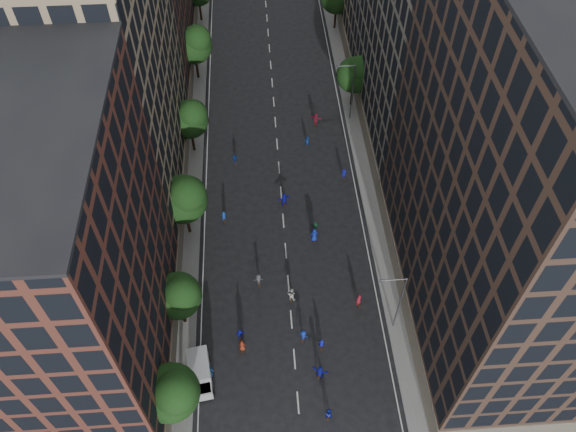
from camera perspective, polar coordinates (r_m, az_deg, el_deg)
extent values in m
plane|color=black|center=(76.80, -1.09, 7.08)|extent=(240.00, 240.00, 0.00)
cube|color=slate|center=(82.88, -9.84, 10.19)|extent=(4.00, 105.00, 0.15)
cube|color=slate|center=(83.55, 7.01, 10.98)|extent=(4.00, 105.00, 0.15)
cube|color=#562A21|center=(49.21, -22.10, -5.08)|extent=(14.00, 22.00, 30.00)
cube|color=#8F7B5E|center=(64.27, -18.76, 13.87)|extent=(14.00, 26.00, 34.00)
cube|color=#402C22|center=(51.09, 22.10, 2.94)|extent=(14.00, 30.00, 36.00)
cube|color=#6A6458|center=(73.05, 14.46, 19.20)|extent=(14.00, 28.00, 33.00)
cylinder|color=black|center=(55.26, -11.21, -18.59)|extent=(0.36, 0.36, 3.96)
sphere|color=black|center=(51.96, -11.83, -17.16)|extent=(5.20, 5.20, 5.20)
sphere|color=black|center=(50.48, -11.36, -17.13)|extent=(3.90, 3.90, 3.90)
cylinder|color=black|center=(59.67, -10.64, -9.64)|extent=(0.36, 0.36, 3.70)
sphere|color=black|center=(56.82, -11.13, -7.95)|extent=(4.80, 4.80, 4.80)
sphere|color=black|center=(55.48, -10.73, -7.70)|extent=(3.60, 3.60, 3.60)
cylinder|color=black|center=(66.25, -10.15, -0.50)|extent=(0.36, 0.36, 4.22)
sphere|color=black|center=(63.36, -10.62, 1.69)|extent=(5.60, 5.60, 5.60)
sphere|color=black|center=(61.86, -10.19, 2.18)|extent=(4.20, 4.20, 4.20)
cylinder|color=black|center=(75.96, -9.66, 7.64)|extent=(0.36, 0.36, 3.87)
sphere|color=black|center=(73.65, -10.02, 9.64)|extent=(5.00, 5.00, 5.00)
sphere|color=black|center=(72.39, -9.67, 10.17)|extent=(3.75, 3.75, 3.75)
cylinder|color=black|center=(88.31, -9.24, 14.75)|extent=(0.36, 0.36, 4.05)
sphere|color=black|center=(86.24, -9.56, 16.73)|extent=(5.40, 5.40, 5.40)
sphere|color=black|center=(84.99, -9.22, 17.32)|extent=(4.05, 4.05, 4.05)
cylinder|color=black|center=(101.79, -8.90, 19.95)|extent=(0.36, 0.36, 3.78)
cylinder|color=black|center=(82.68, 6.52, 12.15)|extent=(0.36, 0.36, 3.74)
sphere|color=black|center=(80.63, 6.74, 14.04)|extent=(5.00, 5.00, 5.00)
sphere|color=black|center=(79.61, 7.33, 14.55)|extent=(3.75, 3.75, 3.75)
cylinder|color=black|center=(98.85, 4.81, 19.43)|extent=(0.36, 0.36, 3.96)
cylinder|color=#595B60|center=(57.19, 11.25, -8.75)|extent=(0.18, 0.18, 9.00)
cylinder|color=#595B60|center=(53.16, 10.72, -6.38)|extent=(2.40, 0.12, 0.12)
cube|color=#595B60|center=(52.97, 9.55, -6.50)|extent=(0.50, 0.22, 0.15)
cylinder|color=#595B60|center=(78.65, 6.56, 12.28)|extent=(0.18, 0.18, 9.00)
cylinder|color=#595B60|center=(75.77, 5.95, 14.93)|extent=(2.40, 0.12, 0.12)
cube|color=#595B60|center=(75.64, 5.09, 14.89)|extent=(0.50, 0.22, 0.15)
cube|color=silver|center=(57.08, -9.02, -15.00)|extent=(2.51, 3.76, 2.14)
cube|color=silver|center=(56.55, -8.73, -17.11)|extent=(2.15, 1.81, 1.36)
cube|color=black|center=(55.97, -8.81, -16.87)|extent=(1.91, 1.50, 0.10)
cylinder|color=black|center=(57.10, -9.63, -17.77)|extent=(0.34, 0.77, 0.74)
cylinder|color=black|center=(56.98, -7.60, -17.48)|extent=(0.34, 0.77, 0.74)
cylinder|color=black|center=(58.67, -10.01, -14.37)|extent=(0.34, 0.77, 0.74)
cylinder|color=black|center=(58.55, -8.07, -14.08)|extent=(0.34, 0.77, 0.74)
imported|color=#154FAE|center=(57.29, -8.06, -15.34)|extent=(0.97, 0.65, 1.94)
imported|color=#161BB3|center=(58.33, 3.43, -12.84)|extent=(0.56, 0.37, 1.54)
imported|color=#1623B9|center=(55.53, 4.11, -19.37)|extent=(0.82, 0.67, 1.58)
imported|color=#142EA5|center=(58.67, 1.57, -12.05)|extent=(1.14, 0.92, 1.54)
imported|color=#141AA9|center=(58.77, -4.87, -11.91)|extent=(1.12, 0.64, 1.79)
imported|color=#1518AE|center=(56.91, 3.26, -15.53)|extent=(1.72, 1.16, 1.78)
imported|color=maroon|center=(58.32, -4.67, -13.01)|extent=(0.77, 0.52, 1.53)
imported|color=#A41B2B|center=(61.00, 7.19, -8.51)|extent=(0.77, 0.66, 1.78)
imported|color=#BCBBB7|center=(60.86, 0.35, -7.98)|extent=(1.10, 0.98, 1.87)
imported|color=#48474C|center=(62.14, -3.00, -6.48)|extent=(1.04, 0.64, 1.55)
imported|color=#216E3D|center=(66.42, 2.79, -1.11)|extent=(0.94, 0.40, 1.60)
imported|color=#1615B1|center=(68.94, -0.40, 1.69)|extent=(1.78, 1.08, 1.83)
imported|color=#122598|center=(65.45, 2.69, -1.96)|extent=(1.01, 0.73, 1.92)
imported|color=#1643B4|center=(67.75, -6.53, -0.05)|extent=(0.69, 0.56, 1.64)
imported|color=#143EA4|center=(76.42, 1.94, 7.60)|extent=(0.87, 0.74, 1.58)
imported|color=#11168F|center=(72.39, 5.67, 4.25)|extent=(1.12, 0.89, 1.53)
imported|color=navy|center=(74.16, -5.40, 5.73)|extent=(0.98, 0.50, 1.60)
imported|color=#AA1C3B|center=(79.63, 2.83, 9.78)|extent=(1.75, 1.11, 1.80)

